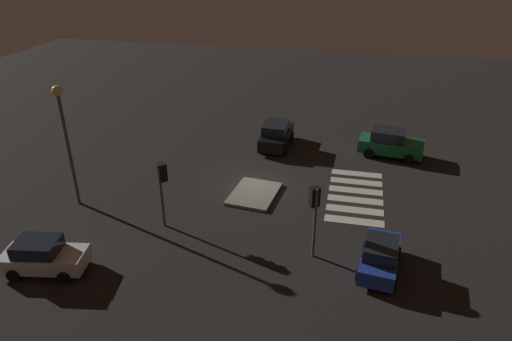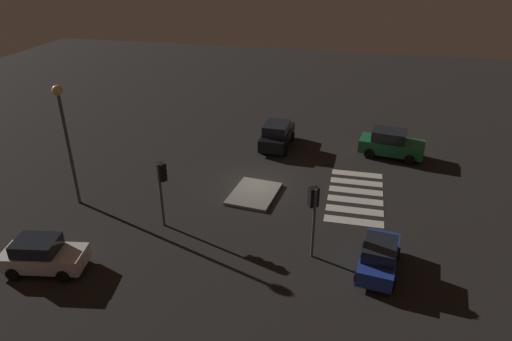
% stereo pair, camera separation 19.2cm
% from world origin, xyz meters
% --- Properties ---
extents(ground_plane, '(80.00, 80.00, 0.00)m').
position_xyz_m(ground_plane, '(0.00, 0.00, 0.00)').
color(ground_plane, black).
extents(traffic_island, '(3.66, 2.91, 0.18)m').
position_xyz_m(traffic_island, '(-1.27, -0.17, 0.09)').
color(traffic_island, gray).
rests_on(traffic_island, ground).
extents(car_blue, '(3.83, 2.10, 1.61)m').
position_xyz_m(car_blue, '(-6.79, -7.29, 0.79)').
color(car_blue, '#1E389E').
rests_on(car_blue, ground).
extents(car_white, '(2.23, 3.92, 1.63)m').
position_xyz_m(car_white, '(-10.15, 7.63, 0.80)').
color(car_white, silver).
rests_on(car_white, ground).
extents(car_black, '(4.39, 2.14, 1.89)m').
position_xyz_m(car_black, '(6.10, -0.16, 0.93)').
color(car_black, black).
rests_on(car_black, ground).
extents(car_green, '(2.57, 4.58, 1.91)m').
position_xyz_m(car_green, '(6.27, -8.21, 0.94)').
color(car_green, '#196B38').
rests_on(car_green, ground).
extents(traffic_light_west, '(0.53, 0.54, 3.61)m').
position_xyz_m(traffic_light_west, '(-5.36, 3.68, 2.74)').
color(traffic_light_west, '#47474C').
rests_on(traffic_light_west, ground).
extents(traffic_light_south, '(0.53, 0.54, 3.67)m').
position_xyz_m(traffic_light_south, '(-6.29, -4.13, 2.78)').
color(traffic_light_south, '#47474C').
rests_on(traffic_light_south, ground).
extents(street_lamp, '(0.56, 0.56, 6.98)m').
position_xyz_m(street_lamp, '(-4.38, 9.49, 4.82)').
color(street_lamp, '#47474C').
rests_on(street_lamp, ground).
extents(crosswalk_near, '(6.45, 3.20, 0.02)m').
position_xyz_m(crosswalk_near, '(-0.00, -6.08, 0.01)').
color(crosswalk_near, silver).
rests_on(crosswalk_near, ground).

